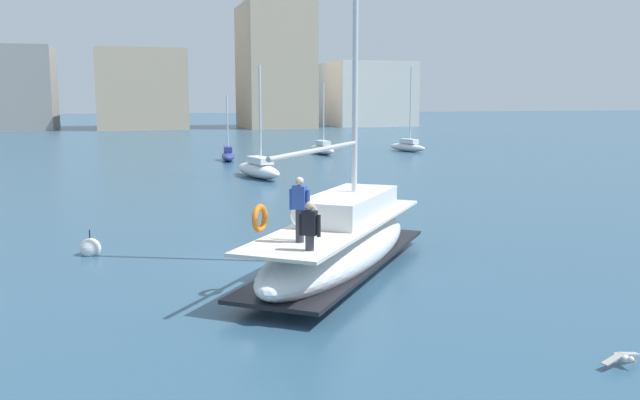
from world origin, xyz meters
TOP-DOWN VIEW (x-y plane):
  - ground_plane at (0.00, 0.00)m, footprint 400.00×400.00m
  - main_sailboat at (1.29, -1.60)m, footprint 7.78×9.05m
  - moored_sloop_near at (12.30, 37.13)m, footprint 1.51×5.00m
  - moored_sloop_far at (20.69, 37.83)m, footprint 2.41×4.77m
  - moored_catamaran at (3.52, 33.51)m, footprint 1.59×4.31m
  - moored_cutter_right at (3.52, 21.48)m, footprint 2.49×5.76m
  - seagull at (4.16, -9.42)m, footprint 1.01×0.48m
  - mooring_buoy at (-5.58, 2.76)m, footprint 0.66×0.66m
  - waterfront_buildings at (-2.78, 93.33)m, footprint 87.56×19.53m

SIDE VIEW (x-z plane):
  - ground_plane at x=0.00m, z-range 0.00..0.00m
  - seagull at x=4.16m, z-range 0.09..0.25m
  - mooring_buoy at x=-5.58m, z-range -0.27..0.66m
  - moored_catamaran at x=3.52m, z-range -2.11..3.02m
  - moored_sloop_near at x=12.30m, z-range -2.55..3.59m
  - moored_sloop_far at x=20.69m, z-range -3.28..4.34m
  - moored_cutter_right at x=3.52m, z-range -2.83..3.97m
  - main_sailboat at x=1.29m, z-range -5.63..7.45m
  - waterfront_buildings at x=-2.78m, z-range -3.01..20.14m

